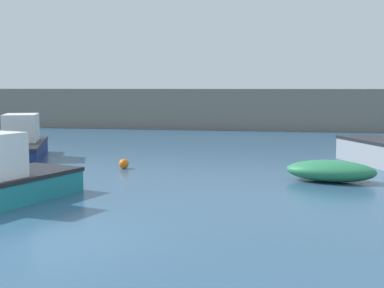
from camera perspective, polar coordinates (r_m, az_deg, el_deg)
The scene contains 5 objects.
ground_plane at distance 11.37m, azimuth -16.67°, elevation -10.59°, with size 120.00×120.00×0.20m, color #2D5170.
harbor_breakwater at distance 39.92m, azimuth 3.48°, elevation 3.75°, with size 52.00×2.76×2.98m, color slate.
open_tender_yellow at distance 18.26m, azimuth 14.58°, elevation -2.80°, with size 3.12×1.90×0.71m.
cabin_cruiser_white at distance 24.34m, azimuth -17.79°, elevation 0.04°, with size 3.79×5.86×1.94m.
mooring_buoy_orange at distance 20.64m, azimuth -7.28°, elevation -2.10°, with size 0.38×0.38×0.38m, color orange.
Camera 1 is at (5.11, -9.64, 3.12)m, focal length 50.00 mm.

